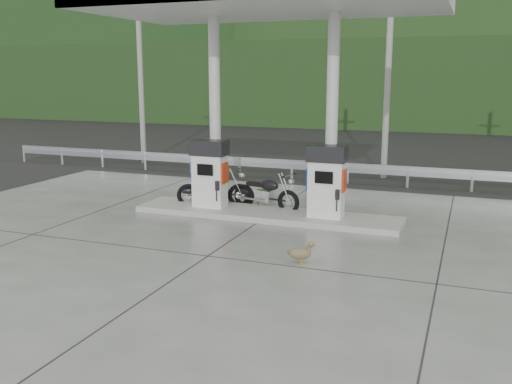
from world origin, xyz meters
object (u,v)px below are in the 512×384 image
(gas_pump_left, at_px, (210,174))
(duck, at_px, (300,254))
(gas_pump_right, at_px, (326,182))
(motorcycle_right, at_px, (266,194))
(motorcycle_left, at_px, (214,190))

(gas_pump_left, bearing_deg, duck, -42.91)
(gas_pump_right, height_order, motorcycle_right, gas_pump_right)
(gas_pump_right, xyz_separation_m, motorcycle_right, (-1.86, 0.72, -0.59))
(motorcycle_left, height_order, duck, motorcycle_left)
(motorcycle_right, height_order, duck, motorcycle_right)
(motorcycle_right, bearing_deg, gas_pump_left, -138.56)
(motorcycle_left, relative_size, motorcycle_right, 0.99)
(gas_pump_right, relative_size, motorcycle_right, 0.92)
(motorcycle_right, xyz_separation_m, duck, (2.16, -3.98, -0.27))
(gas_pump_left, bearing_deg, motorcycle_right, 28.20)
(gas_pump_left, height_order, gas_pump_right, same)
(gas_pump_right, bearing_deg, motorcycle_left, 169.05)
(gas_pump_right, relative_size, motorcycle_left, 0.93)
(gas_pump_right, relative_size, duck, 3.40)
(duck, bearing_deg, motorcycle_right, 95.18)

